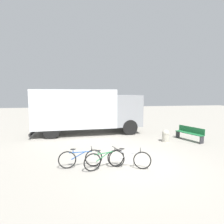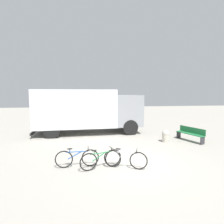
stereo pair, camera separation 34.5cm
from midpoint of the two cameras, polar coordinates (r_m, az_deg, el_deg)
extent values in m
plane|color=gray|center=(7.65, 6.52, -16.03)|extent=(60.00, 60.00, 0.00)
cube|color=silver|center=(12.64, -12.69, 1.21)|extent=(5.60, 2.76, 2.60)
cube|color=gray|center=(13.13, 3.68, 0.67)|extent=(1.98, 2.52, 2.21)
cube|color=black|center=(13.21, -24.84, -5.75)|extent=(0.19, 2.42, 0.16)
cylinder|color=black|center=(14.34, 2.46, -3.30)|extent=(1.06, 0.32, 1.05)
cylinder|color=black|center=(12.23, 5.04, -4.98)|extent=(1.06, 0.32, 1.05)
cylinder|color=black|center=(14.01, -18.71, -3.85)|extent=(1.06, 0.32, 1.05)
cylinder|color=black|center=(11.85, -20.00, -5.70)|extent=(1.06, 0.32, 1.05)
cube|color=#1E6638|center=(11.65, 23.12, -6.37)|extent=(1.01, 1.77, 0.04)
cube|color=#1E6638|center=(11.76, 23.68, -5.39)|extent=(0.67, 1.64, 0.39)
cube|color=#2D2D33|center=(11.26, 26.47, -8.19)|extent=(0.33, 0.17, 0.44)
cube|color=#2D2D33|center=(12.19, 19.93, -6.84)|extent=(0.33, 0.17, 0.44)
torus|color=black|center=(7.18, -15.80, -14.82)|extent=(0.69, 0.07, 0.69)
torus|color=black|center=(7.17, -7.42, -14.65)|extent=(0.69, 0.07, 0.69)
cylinder|color=#1E4C9E|center=(7.07, -11.66, -12.71)|extent=(0.86, 0.07, 0.04)
cylinder|color=#1E4C9E|center=(7.11, -12.27, -13.70)|extent=(0.58, 0.06, 0.32)
cylinder|color=#1E4C9E|center=(7.06, -13.99, -12.31)|extent=(0.03, 0.03, 0.11)
ellipsoid|color=black|center=(7.03, -14.00, -11.72)|extent=(0.22, 0.10, 0.05)
cylinder|color=black|center=(7.05, -8.09, -12.05)|extent=(0.03, 0.03, 0.14)
cylinder|color=black|center=(7.03, -8.10, -11.49)|extent=(0.04, 0.44, 0.02)
torus|color=black|center=(6.77, -7.90, -15.95)|extent=(0.67, 0.25, 0.69)
torus|color=black|center=(7.14, 0.07, -14.70)|extent=(0.67, 0.25, 0.69)
cylinder|color=#26723F|center=(6.84, -3.81, -13.22)|extent=(0.83, 0.29, 0.04)
cylinder|color=#26723F|center=(6.86, -4.41, -14.32)|extent=(0.56, 0.21, 0.32)
cylinder|color=#26723F|center=(6.73, -6.06, -13.08)|extent=(0.03, 0.03, 0.11)
ellipsoid|color=black|center=(6.70, -6.07, -12.47)|extent=(0.24, 0.15, 0.05)
cylinder|color=black|center=(6.99, -0.50, -12.16)|extent=(0.03, 0.03, 0.14)
cylinder|color=black|center=(6.97, -0.50, -11.59)|extent=(0.15, 0.43, 0.02)
torus|color=black|center=(7.06, -0.14, -14.94)|extent=(0.66, 0.28, 0.69)
torus|color=black|center=(6.95, 8.39, -15.36)|extent=(0.66, 0.28, 0.69)
cylinder|color=silver|center=(6.89, 4.11, -13.08)|extent=(0.82, 0.34, 0.04)
cylinder|color=silver|center=(6.95, 3.46, -14.05)|extent=(0.55, 0.24, 0.32)
cylinder|color=silver|center=(6.91, 1.76, -12.52)|extent=(0.03, 0.03, 0.11)
ellipsoid|color=black|center=(6.89, 1.76, -11.92)|extent=(0.24, 0.16, 0.05)
cylinder|color=black|center=(6.84, 7.79, -12.65)|extent=(0.03, 0.03, 0.14)
cylinder|color=black|center=(6.81, 7.80, -12.08)|extent=(0.18, 0.42, 0.02)
cylinder|color=#B2AD9E|center=(10.95, 16.21, -7.96)|extent=(0.40, 0.40, 0.52)
sphere|color=#B2AD9E|center=(10.89, 16.25, -6.64)|extent=(0.42, 0.42, 0.42)
camera|label=1|loc=(0.17, -90.89, -0.10)|focal=28.00mm
camera|label=2|loc=(0.17, 89.11, 0.10)|focal=28.00mm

